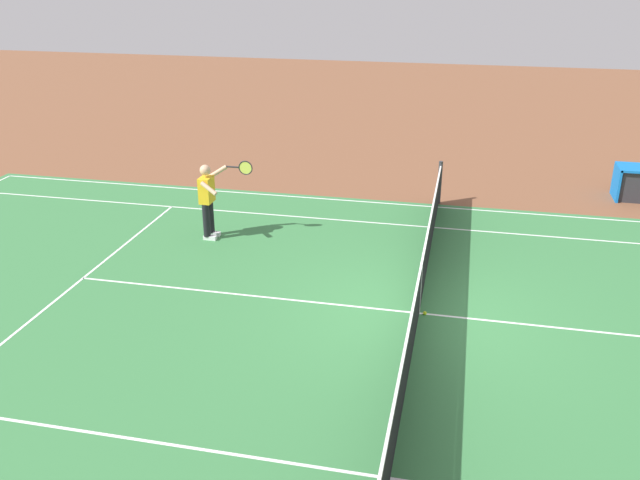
{
  "coord_description": "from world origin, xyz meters",
  "views": [
    {
      "loc": [
        -0.56,
        10.41,
        5.69
      ],
      "look_at": [
        1.91,
        -0.74,
        0.9
      ],
      "focal_mm": 38.0,
      "sensor_mm": 36.0,
      "label": 1
    }
  ],
  "objects_px": {
    "tennis_net": "(420,288)",
    "equipment_cart_tarped": "(640,183)",
    "tennis_player_near": "(209,197)",
    "tennis_ball": "(425,313)"
  },
  "relations": [
    {
      "from": "tennis_net",
      "to": "equipment_cart_tarped",
      "type": "xyz_separation_m",
      "value": [
        -4.92,
        -7.18,
        -0.05
      ]
    },
    {
      "from": "tennis_ball",
      "to": "equipment_cart_tarped",
      "type": "relative_size",
      "value": 0.05
    },
    {
      "from": "tennis_player_near",
      "to": "equipment_cart_tarped",
      "type": "bearing_deg",
      "value": -153.97
    },
    {
      "from": "tennis_ball",
      "to": "tennis_player_near",
      "type": "bearing_deg",
      "value": -27.28
    },
    {
      "from": "tennis_ball",
      "to": "equipment_cart_tarped",
      "type": "distance_m",
      "value": 8.68
    },
    {
      "from": "tennis_net",
      "to": "equipment_cart_tarped",
      "type": "bearing_deg",
      "value": -124.42
    },
    {
      "from": "tennis_player_near",
      "to": "tennis_ball",
      "type": "distance_m",
      "value": 5.52
    },
    {
      "from": "tennis_net",
      "to": "equipment_cart_tarped",
      "type": "distance_m",
      "value": 8.71
    },
    {
      "from": "tennis_net",
      "to": "tennis_ball",
      "type": "xyz_separation_m",
      "value": [
        -0.11,
        0.03,
        -0.46
      ]
    },
    {
      "from": "tennis_net",
      "to": "tennis_player_near",
      "type": "bearing_deg",
      "value": -27.51
    }
  ]
}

